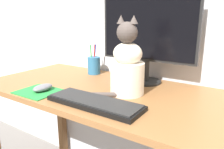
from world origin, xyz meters
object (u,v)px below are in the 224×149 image
computer_mouse_left (43,88)px  cat (127,66)px  monitor (147,32)px  pen_cup (94,65)px  keyboard (95,102)px

computer_mouse_left → cat: size_ratio=0.30×
monitor → cat: monitor is taller
monitor → cat: size_ratio=1.49×
computer_mouse_left → pen_cup: (-0.01, 0.40, 0.03)m
monitor → cat: 0.26m
keyboard → cat: 0.23m
keyboard → cat: bearing=79.4°
cat → pen_cup: (-0.35, 0.21, -0.08)m
keyboard → cat: cat is taller
keyboard → pen_cup: bearing=128.6°
pen_cup → keyboard: bearing=-51.8°
keyboard → pen_cup: 0.51m
monitor → computer_mouse_left: (-0.34, -0.41, -0.25)m
monitor → keyboard: bearing=-94.3°
keyboard → computer_mouse_left: computer_mouse_left is taller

